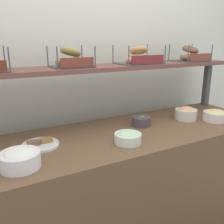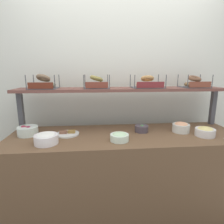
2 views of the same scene
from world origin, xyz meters
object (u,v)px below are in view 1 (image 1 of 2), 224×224
(bowl_cream_cheese, at_px, (20,158))
(bagel_basket_cinnamon_raisin, at_px, (190,56))
(bowl_scallion_spread, at_px, (128,137))
(bowl_lox_spread, at_px, (186,113))
(serving_plate_white, at_px, (40,144))
(bowl_egg_salad, at_px, (215,115))
(bowl_veggie_mix, at_px, (141,121))
(bagel_basket_everything, at_px, (71,60))
(bagel_basket_sesame, at_px, (139,58))

(bowl_cream_cheese, relative_size, bagel_basket_cinnamon_raisin, 0.71)
(bagel_basket_cinnamon_raisin, bearing_deg, bowl_scallion_spread, -154.91)
(bowl_lox_spread, relative_size, bowl_cream_cheese, 0.86)
(bowl_cream_cheese, xyz_separation_m, serving_plate_white, (0.15, 0.21, -0.04))
(bowl_egg_salad, bearing_deg, bowl_lox_spread, 141.48)
(bowl_veggie_mix, relative_size, bagel_basket_cinnamon_raisin, 0.49)
(bagel_basket_everything, relative_size, bagel_basket_sesame, 0.83)
(bowl_egg_salad, distance_m, bowl_scallion_spread, 0.83)
(bowl_egg_salad, relative_size, bagel_basket_sesame, 0.54)
(bowl_scallion_spread, xyz_separation_m, serving_plate_white, (-0.48, 0.21, -0.03))
(bowl_cream_cheese, distance_m, bagel_basket_sesame, 1.15)
(bowl_lox_spread, relative_size, bowl_scallion_spread, 1.02)
(bowl_veggie_mix, distance_m, bowl_scallion_spread, 0.34)
(bowl_lox_spread, xyz_separation_m, bowl_cream_cheese, (-1.28, -0.19, -0.00))
(bowl_scallion_spread, relative_size, serving_plate_white, 0.75)
(bagel_basket_everything, height_order, bagel_basket_sesame, same)
(bowl_scallion_spread, distance_m, bagel_basket_sesame, 0.70)
(bowl_scallion_spread, bearing_deg, bowl_veggie_mix, 41.31)
(bagel_basket_cinnamon_raisin, bearing_deg, bagel_basket_everything, 178.84)
(bowl_scallion_spread, bearing_deg, bagel_basket_cinnamon_raisin, 25.09)
(bowl_cream_cheese, bearing_deg, bagel_basket_sesame, 23.68)
(bowl_veggie_mix, height_order, bagel_basket_sesame, bagel_basket_sesame)
(bowl_scallion_spread, bearing_deg, bagel_basket_sesame, 50.07)
(bowl_cream_cheese, distance_m, bagel_basket_everything, 0.76)
(bowl_egg_salad, height_order, bowl_cream_cheese, bowl_cream_cheese)
(bagel_basket_sesame, bearing_deg, bagel_basket_everything, 179.00)
(bowl_egg_salad, relative_size, bowl_veggie_mix, 1.33)
(bagel_basket_everything, bearing_deg, bagel_basket_cinnamon_raisin, -1.16)
(bowl_egg_salad, xyz_separation_m, bowl_scallion_spread, (-0.83, -0.05, -0.01))
(bowl_egg_salad, height_order, bagel_basket_everything, bagel_basket_everything)
(bowl_egg_salad, height_order, bagel_basket_cinnamon_raisin, bagel_basket_cinnamon_raisin)
(bowl_veggie_mix, xyz_separation_m, bagel_basket_everything, (-0.45, 0.21, 0.44))
(bowl_veggie_mix, relative_size, bagel_basket_sesame, 0.40)
(bagel_basket_sesame, bearing_deg, bowl_lox_spread, -38.63)
(bowl_cream_cheese, height_order, serving_plate_white, bowl_cream_cheese)
(bowl_egg_salad, height_order, serving_plate_white, bowl_egg_salad)
(bowl_cream_cheese, bearing_deg, bagel_basket_cinnamon_raisin, 15.52)
(bowl_veggie_mix, distance_m, serving_plate_white, 0.74)
(bowl_veggie_mix, bearing_deg, bowl_lox_spread, -6.15)
(bowl_scallion_spread, distance_m, bagel_basket_cinnamon_raisin, 1.07)
(serving_plate_white, xyz_separation_m, bagel_basket_cinnamon_raisin, (1.36, 0.20, 0.46))
(serving_plate_white, relative_size, bagel_basket_sesame, 0.65)
(bowl_lox_spread, distance_m, bagel_basket_cinnamon_raisin, 0.53)
(bowl_lox_spread, xyz_separation_m, bowl_egg_salad, (0.17, -0.14, -0.01))
(bagel_basket_sesame, bearing_deg, bagel_basket_cinnamon_raisin, -1.33)
(bowl_egg_salad, bearing_deg, bagel_basket_sesame, 141.41)
(bagel_basket_sesame, bearing_deg, bowl_egg_salad, -38.59)
(bowl_lox_spread, relative_size, bowl_veggie_mix, 1.25)
(bowl_egg_salad, relative_size, bowl_cream_cheese, 0.91)
(bowl_lox_spread, height_order, bowl_cream_cheese, bowl_lox_spread)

